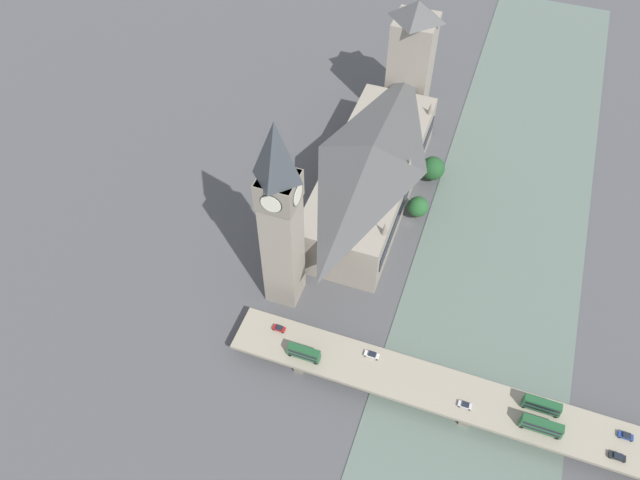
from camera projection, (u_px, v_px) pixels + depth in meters
name	position (u px, v px, depth m)	size (l,w,h in m)	color
ground_plane	(408.00, 223.00, 231.21)	(600.00, 600.00, 0.00)	#4C4C4F
river_water	(502.00, 247.00, 223.69)	(56.95, 360.00, 0.30)	slate
parliament_hall	(371.00, 173.00, 229.80)	(29.84, 85.49, 26.44)	gray
clock_tower	(280.00, 215.00, 181.65)	(11.69, 11.69, 73.46)	gray
victoria_tower	(411.00, 61.00, 253.16)	(16.55, 16.55, 56.26)	gray
road_bridge	(470.00, 400.00, 181.03)	(145.91, 15.15, 5.65)	gray
double_decker_bus_lead	(542.00, 426.00, 172.06)	(11.56, 2.52, 4.94)	#235B33
double_decker_bus_mid	(304.00, 353.00, 186.92)	(10.13, 2.53, 4.68)	#235B33
double_decker_bus_rear	(542.00, 405.00, 176.04)	(10.63, 2.48, 4.80)	#235B33
car_northbound_lead	(626.00, 436.00, 172.28)	(4.01, 1.88, 1.44)	navy
car_northbound_mid	(372.00, 355.00, 188.55)	(4.61, 1.83, 1.51)	silver
car_northbound_tail	(465.00, 405.00, 178.20)	(3.93, 1.85, 1.29)	silver
car_southbound_lead	(617.00, 456.00, 168.55)	(4.40, 1.86, 1.50)	black
car_southbound_mid	(279.00, 328.00, 194.63)	(4.01, 1.89, 1.33)	maroon
tree_embankment_near	(418.00, 207.00, 228.47)	(7.65, 7.65, 9.86)	brown
tree_embankment_mid	(433.00, 168.00, 241.46)	(9.29, 9.29, 10.72)	brown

